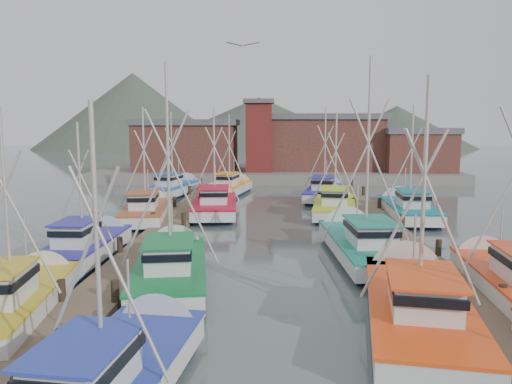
{
  "coord_description": "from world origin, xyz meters",
  "views": [
    {
      "loc": [
        -0.18,
        -26.44,
        6.9
      ],
      "look_at": [
        -1.32,
        4.82,
        2.6
      ],
      "focal_mm": 35.0,
      "sensor_mm": 36.0,
      "label": 1
    }
  ],
  "objects_px": {
    "boat_1": "(416,303)",
    "boat_4": "(172,267)",
    "lookout_tower": "(259,135)",
    "boat_0": "(116,378)",
    "boat_8": "(215,204)",
    "boat_12": "(231,188)"
  },
  "relations": [
    {
      "from": "boat_0",
      "to": "boat_8",
      "type": "xyz_separation_m",
      "value": [
        -0.69,
        26.66,
        0.0
      ]
    },
    {
      "from": "boat_4",
      "to": "boat_8",
      "type": "height_order",
      "value": "boat_4"
    },
    {
      "from": "lookout_tower",
      "to": "boat_1",
      "type": "xyz_separation_m",
      "value": [
        6.79,
        -42.52,
        -4.87
      ]
    },
    {
      "from": "boat_0",
      "to": "boat_1",
      "type": "height_order",
      "value": "boat_1"
    },
    {
      "from": "boat_8",
      "to": "boat_12",
      "type": "relative_size",
      "value": 1.15
    },
    {
      "from": "boat_12",
      "to": "lookout_tower",
      "type": "bearing_deg",
      "value": 89.32
    },
    {
      "from": "boat_0",
      "to": "boat_8",
      "type": "height_order",
      "value": "boat_8"
    },
    {
      "from": "boat_1",
      "to": "boat_12",
      "type": "bearing_deg",
      "value": 115.55
    },
    {
      "from": "lookout_tower",
      "to": "boat_12",
      "type": "height_order",
      "value": "lookout_tower"
    },
    {
      "from": "boat_8",
      "to": "lookout_tower",
      "type": "bearing_deg",
      "value": 77.84
    },
    {
      "from": "lookout_tower",
      "to": "boat_4",
      "type": "relative_size",
      "value": 0.84
    },
    {
      "from": "lookout_tower",
      "to": "boat_12",
      "type": "xyz_separation_m",
      "value": [
        -2.36,
        -11.06,
        -4.87
      ]
    },
    {
      "from": "boat_1",
      "to": "boat_12",
      "type": "xyz_separation_m",
      "value": [
        -9.15,
        31.45,
        -0.0
      ]
    },
    {
      "from": "boat_1",
      "to": "boat_4",
      "type": "bearing_deg",
      "value": 166.1
    },
    {
      "from": "boat_1",
      "to": "boat_8",
      "type": "height_order",
      "value": "boat_1"
    },
    {
      "from": "boat_0",
      "to": "boat_12",
      "type": "distance_m",
      "value": 36.96
    },
    {
      "from": "boat_0",
      "to": "boat_12",
      "type": "xyz_separation_m",
      "value": [
        -0.3,
        36.96,
        0.0
      ]
    },
    {
      "from": "boat_0",
      "to": "boat_4",
      "type": "height_order",
      "value": "boat_4"
    },
    {
      "from": "boat_12",
      "to": "boat_1",
      "type": "bearing_deg",
      "value": -62.44
    },
    {
      "from": "boat_0",
      "to": "boat_1",
      "type": "bearing_deg",
      "value": 38.64
    },
    {
      "from": "boat_8",
      "to": "boat_12",
      "type": "xyz_separation_m",
      "value": [
        0.4,
        10.31,
        -0.0
      ]
    },
    {
      "from": "boat_4",
      "to": "boat_8",
      "type": "relative_size",
      "value": 0.99
    }
  ]
}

